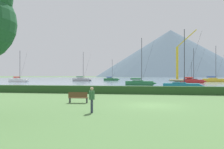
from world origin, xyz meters
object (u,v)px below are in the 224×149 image
object	(u,v)px
sailboat_slip_2	(192,81)
sailboat_slip_7	(82,79)
sailboat_slip_3	(214,80)
sailboat_slip_6	(191,79)
sailboat_slip_5	(182,85)
sailboat_slip_1	(140,83)
person_seated_viewer	(92,98)
dock_crane	(178,65)
park_bench_near_path	(78,97)
sailboat_slip_9	(111,79)
sailboat_slip_8	(19,80)

from	to	relation	value
sailboat_slip_2	sailboat_slip_7	distance (m)	43.62
sailboat_slip_3	sailboat_slip_6	world-z (taller)	sailboat_slip_3
sailboat_slip_5	sailboat_slip_1	bearing A→B (deg)	133.88
sailboat_slip_2	person_seated_viewer	bearing A→B (deg)	-97.53
sailboat_slip_6	sailboat_slip_5	bearing A→B (deg)	-84.44
sailboat_slip_5	dock_crane	size ratio (longest dim) A/B	0.53
sailboat_slip_3	sailboat_slip_2	bearing A→B (deg)	-124.15
sailboat_slip_2	sailboat_slip_6	distance (m)	33.18
sailboat_slip_7	sailboat_slip_5	bearing A→B (deg)	-47.70
sailboat_slip_7	dock_crane	size ratio (longest dim) A/B	0.60
sailboat_slip_2	park_bench_near_path	xyz separation A→B (m)	(-19.62, -55.00, -0.14)
sailboat_slip_7	sailboat_slip_6	bearing A→B (deg)	27.79
sailboat_slip_1	sailboat_slip_9	world-z (taller)	sailboat_slip_1
person_seated_viewer	sailboat_slip_1	bearing A→B (deg)	79.59
sailboat_slip_3	sailboat_slip_8	xyz separation A→B (m)	(-69.76, -13.42, -0.05)
sailboat_slip_6	person_seated_viewer	world-z (taller)	sailboat_slip_6
park_bench_near_path	sailboat_slip_6	bearing A→B (deg)	69.47
sailboat_slip_9	dock_crane	world-z (taller)	dock_crane
sailboat_slip_7	sailboat_slip_9	bearing A→B (deg)	59.34
sailboat_slip_3	sailboat_slip_7	size ratio (longest dim) A/B	1.11
person_seated_viewer	sailboat_slip_7	bearing A→B (deg)	98.92
sailboat_slip_2	person_seated_viewer	xyz separation A→B (m)	(-17.21, -59.72, 0.30)
sailboat_slip_1	sailboat_slip_6	size ratio (longest dim) A/B	1.36
dock_crane	sailboat_slip_2	bearing A→B (deg)	-82.61
sailboat_slip_6	dock_crane	world-z (taller)	dock_crane
park_bench_near_path	dock_crane	xyz separation A→B (m)	(17.50, 71.33, 5.82)
sailboat_slip_1	park_bench_near_path	xyz separation A→B (m)	(-4.01, -36.13, -0.11)
sailboat_slip_7	sailboat_slip_8	distance (m)	24.41
sailboat_slip_1	sailboat_slip_9	xyz separation A→B (m)	(-14.78, 47.69, -0.01)
sailboat_slip_5	sailboat_slip_8	distance (m)	61.00
sailboat_slip_3	dock_crane	distance (m)	13.96
park_bench_near_path	sailboat_slip_7	bearing A→B (deg)	101.80
sailboat_slip_8	sailboat_slip_9	world-z (taller)	sailboat_slip_8
sailboat_slip_1	person_seated_viewer	bearing A→B (deg)	-83.42
sailboat_slip_8	park_bench_near_path	world-z (taller)	sailboat_slip_8
sailboat_slip_5	park_bench_near_path	bearing A→B (deg)	-104.83
park_bench_near_path	person_seated_viewer	bearing A→B (deg)	-67.61
sailboat_slip_2	sailboat_slip_3	world-z (taller)	sailboat_slip_3
sailboat_slip_2	sailboat_slip_8	distance (m)	59.31
sailboat_slip_1	sailboat_slip_7	world-z (taller)	sailboat_slip_7
sailboat_slip_3	sailboat_slip_9	distance (m)	43.47
sailboat_slip_9	person_seated_viewer	world-z (taller)	sailboat_slip_9
sailboat_slip_1	sailboat_slip_5	xyz separation A→B (m)	(7.95, -13.07, -0.03)
sailboat_slip_5	sailboat_slip_8	xyz separation A→B (m)	(-51.65, 32.46, 0.09)
park_bench_near_path	person_seated_viewer	size ratio (longest dim) A/B	1.02
sailboat_slip_8	sailboat_slip_3	bearing A→B (deg)	25.31
sailboat_slip_2	sailboat_slip_7	world-z (taller)	sailboat_slip_7
sailboat_slip_5	sailboat_slip_2	bearing A→B (deg)	89.08
sailboat_slip_3	sailboat_slip_1	bearing A→B (deg)	-125.77
person_seated_viewer	sailboat_slip_6	bearing A→B (deg)	68.06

